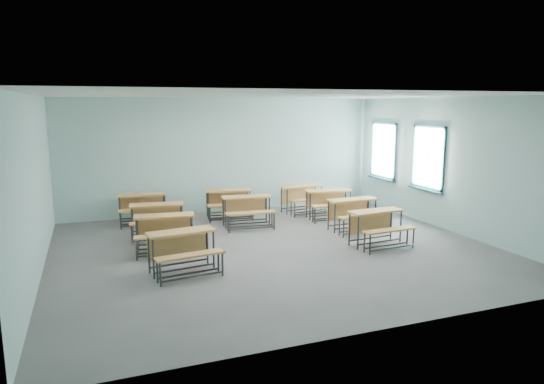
{
  "coord_description": "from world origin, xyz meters",
  "views": [
    {
      "loc": [
        -3.56,
        -9.23,
        3.03
      ],
      "look_at": [
        0.39,
        1.2,
        1.0
      ],
      "focal_mm": 32.0,
      "sensor_mm": 36.0,
      "label": 1
    }
  ],
  "objects": [
    {
      "name": "desk_unit_r2c1",
      "position": [
        0.04,
        2.02,
        0.51
      ],
      "size": [
        1.29,
        0.92,
        0.76
      ],
      "rotation": [
        0.0,
        0.0,
        -0.09
      ],
      "color": "#C78948",
      "rests_on": "ground"
    },
    {
      "name": "desk_unit_r3c1",
      "position": [
        -0.13,
        3.09,
        0.51
      ],
      "size": [
        1.32,
        0.97,
        0.76
      ],
      "rotation": [
        0.0,
        0.0,
        -0.13
      ],
      "color": "#C78948",
      "rests_on": "ground"
    },
    {
      "name": "desk_unit_r1c2",
      "position": [
        2.35,
        0.75,
        0.51
      ],
      "size": [
        1.23,
        0.84,
        0.76
      ],
      "rotation": [
        0.0,
        0.0,
        0.01
      ],
      "color": "#C78948",
      "rests_on": "ground"
    },
    {
      "name": "desk_unit_r2c2",
      "position": [
        2.36,
        2.06,
        0.51
      ],
      "size": [
        1.32,
        0.97,
        0.76
      ],
      "rotation": [
        0.0,
        0.0,
        -0.13
      ],
      "color": "#C78948",
      "rests_on": "ground"
    },
    {
      "name": "desk_unit_r3c2",
      "position": [
        2.03,
        3.03,
        0.51
      ],
      "size": [
        1.31,
        0.95,
        0.76
      ],
      "rotation": [
        0.0,
        0.0,
        0.12
      ],
      "color": "#C78948",
      "rests_on": "ground"
    },
    {
      "name": "desk_unit_r0c2",
      "position": [
        2.18,
        -0.56,
        0.51
      ],
      "size": [
        1.28,
        0.91,
        0.76
      ],
      "rotation": [
        0.0,
        0.0,
        0.07
      ],
      "color": "#C78948",
      "rests_on": "ground"
    },
    {
      "name": "desk_unit_r0c0",
      "position": [
        -2.08,
        -0.79,
        0.51
      ],
      "size": [
        1.32,
        0.97,
        0.76
      ],
      "rotation": [
        0.0,
        0.0,
        0.13
      ],
      "color": "#C78948",
      "rests_on": "ground"
    },
    {
      "name": "desk_unit_r1c0",
      "position": [
        -2.2,
        0.62,
        0.51
      ],
      "size": [
        1.32,
        0.97,
        0.76
      ],
      "rotation": [
        0.0,
        0.0,
        -0.13
      ],
      "color": "#C78948",
      "rests_on": "ground"
    },
    {
      "name": "desk_unit_r3c0",
      "position": [
        -2.37,
        3.28,
        0.51
      ],
      "size": [
        1.25,
        0.86,
        0.76
      ],
      "rotation": [
        0.0,
        0.0,
        -0.04
      ],
      "color": "#C78948",
      "rests_on": "ground"
    },
    {
      "name": "desk_unit_r2c0",
      "position": [
        -2.19,
        1.82,
        0.51
      ],
      "size": [
        1.3,
        0.95,
        0.76
      ],
      "rotation": [
        0.0,
        0.0,
        -0.11
      ],
      "color": "#C78948",
      "rests_on": "ground"
    },
    {
      "name": "room",
      "position": [
        0.08,
        0.03,
        1.6
      ],
      "size": [
        9.04,
        8.04,
        3.24
      ],
      "color": "slate",
      "rests_on": "ground"
    }
  ]
}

